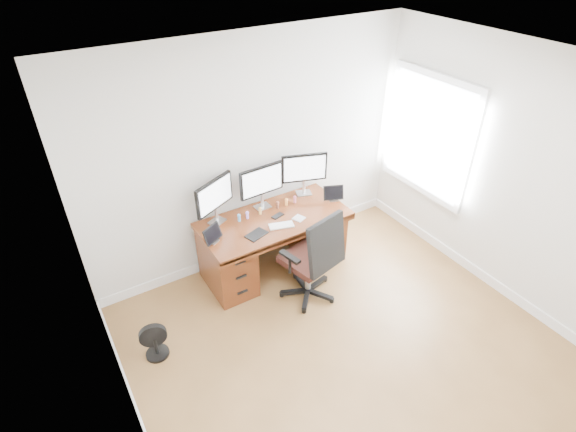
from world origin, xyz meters
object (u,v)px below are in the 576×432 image
floor_fan (155,342)px  keyboard (281,225)px  monitor_center (262,182)px  desk (273,241)px  office_chair (312,271)px

floor_fan → keyboard: keyboard is taller
monitor_center → keyboard: bearing=-94.5°
floor_fan → monitor_center: 2.02m
monitor_center → floor_fan: bearing=-157.7°
desk → office_chair: size_ratio=1.51×
keyboard → desk: bearing=103.8°
desk → office_chair: bearing=-80.7°
office_chair → desk: bearing=86.5°
floor_fan → keyboard: (1.63, 0.33, 0.57)m
monitor_center → office_chair: bearing=-86.1°
monitor_center → keyboard: 0.55m
office_chair → keyboard: (-0.12, 0.45, 0.39)m
desk → office_chair: (0.11, -0.65, -0.03)m
desk → monitor_center: 0.72m
monitor_center → keyboard: size_ratio=2.03×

